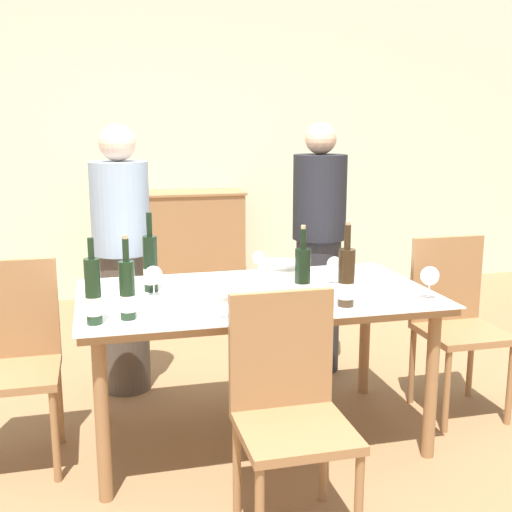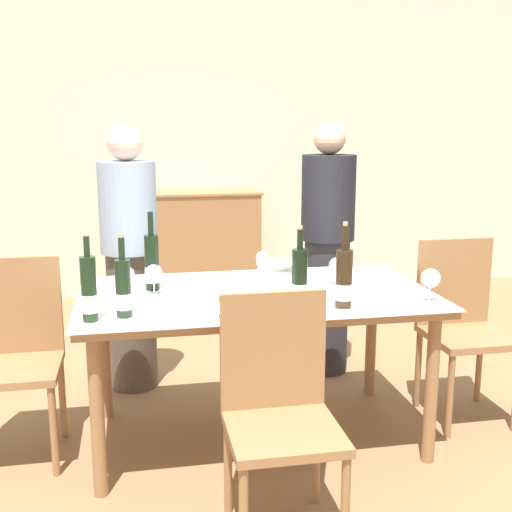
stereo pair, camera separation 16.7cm
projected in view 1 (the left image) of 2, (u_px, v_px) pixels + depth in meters
ground_plane at (256, 437)px, 3.25m from camera, size 12.00×12.00×0.00m
back_wall at (176, 141)px, 5.78m from camera, size 8.00×0.10×2.80m
sideboard_cabinet at (179, 247)px, 5.68m from camera, size 1.15×0.46×0.97m
dining_table at (256, 307)px, 3.11m from camera, size 1.69×0.96×0.76m
ice_bucket at (278, 279)px, 2.97m from camera, size 0.18×0.18×0.18m
wine_bottle_0 at (93, 293)px, 2.59m from camera, size 0.07×0.07×0.36m
wine_bottle_1 at (303, 279)px, 2.83m from camera, size 0.07×0.07×0.37m
wine_bottle_2 at (127, 291)px, 2.66m from camera, size 0.07×0.07×0.36m
wine_bottle_3 at (346, 278)px, 2.85m from camera, size 0.08×0.08×0.38m
wine_bottle_4 at (151, 265)px, 3.10m from camera, size 0.07×0.07×0.39m
wine_glass_0 at (127, 277)px, 2.98m from camera, size 0.07×0.07×0.14m
wine_glass_1 at (430, 277)px, 2.96m from camera, size 0.09×0.09×0.16m
wine_glass_2 at (153, 276)px, 3.01m from camera, size 0.09×0.09×0.15m
wine_glass_3 at (335, 265)px, 3.23m from camera, size 0.08×0.08×0.14m
wine_glass_4 at (225, 296)px, 2.65m from camera, size 0.08×0.08×0.15m
wine_glass_5 at (259, 259)px, 3.41m from camera, size 0.07×0.07×0.14m
chair_right_end at (454, 313)px, 3.50m from camera, size 0.42×0.42×0.95m
chair_near_front at (289, 399)px, 2.47m from camera, size 0.42×0.42×0.92m
chair_left_end at (12, 350)px, 2.96m from camera, size 0.42×0.42×0.94m
person_host at (122, 262)px, 3.70m from camera, size 0.33×0.33×1.56m
person_guest_left at (319, 250)px, 4.01m from camera, size 0.33×0.33×1.57m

